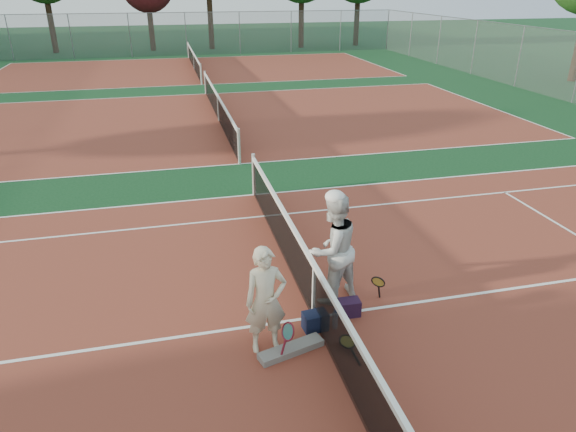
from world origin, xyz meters
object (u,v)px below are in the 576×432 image
(racket_red, at_px, (288,341))
(sports_bag_navy, at_px, (315,321))
(sports_bag_purple, at_px, (349,308))
(water_bottle, at_px, (335,320))
(player_a, at_px, (266,301))
(racket_spare, at_px, (347,343))
(net_main, at_px, (314,291))
(racket_black_held, at_px, (377,290))
(player_b, at_px, (333,249))

(racket_red, relative_size, sports_bag_navy, 1.52)
(racket_red, distance_m, sports_bag_purple, 1.45)
(racket_red, xyz_separation_m, water_bottle, (0.88, 0.49, -0.14))
(player_a, distance_m, sports_bag_navy, 1.12)
(racket_red, height_order, racket_spare, racket_red)
(net_main, relative_size, sports_bag_navy, 28.98)
(sports_bag_navy, height_order, sports_bag_purple, sports_bag_navy)
(net_main, relative_size, player_a, 6.52)
(net_main, height_order, water_bottle, net_main)
(racket_spare, bearing_deg, water_bottle, -0.39)
(player_a, distance_m, racket_spare, 1.44)
(player_a, height_order, racket_black_held, player_a)
(racket_spare, relative_size, sports_bag_purple, 1.72)
(racket_spare, relative_size, water_bottle, 1.99)
(player_a, bearing_deg, racket_red, -46.43)
(racket_spare, bearing_deg, sports_bag_navy, 29.00)
(player_b, relative_size, racket_spare, 3.26)
(sports_bag_purple, relative_size, water_bottle, 1.16)
(sports_bag_navy, relative_size, water_bottle, 1.26)
(racket_red, bearing_deg, sports_bag_purple, 3.54)
(racket_spare, height_order, water_bottle, water_bottle)
(player_b, height_order, water_bottle, player_b)
(net_main, height_order, racket_red, net_main)
(player_b, xyz_separation_m, sports_bag_navy, (-0.51, -0.77, -0.83))
(player_b, distance_m, sports_bag_purple, 1.00)
(net_main, distance_m, racket_spare, 0.98)
(player_b, xyz_separation_m, water_bottle, (-0.20, -0.82, -0.83))
(racket_black_held, bearing_deg, racket_spare, -3.49)
(sports_bag_navy, distance_m, sports_bag_purple, 0.69)
(player_b, relative_size, sports_bag_purple, 5.62)
(racket_black_held, distance_m, sports_bag_purple, 0.62)
(net_main, height_order, sports_bag_navy, net_main)
(water_bottle, bearing_deg, racket_black_held, 28.06)
(player_b, bearing_deg, sports_bag_purple, 81.44)
(water_bottle, bearing_deg, racket_red, -151.11)
(sports_bag_purple, height_order, water_bottle, water_bottle)
(racket_spare, distance_m, sports_bag_purple, 0.82)
(net_main, height_order, player_a, player_a)
(racket_red, bearing_deg, water_bottle, 0.07)
(sports_bag_purple, distance_m, water_bottle, 0.44)
(racket_spare, height_order, sports_bag_navy, sports_bag_navy)
(net_main, bearing_deg, player_a, -147.59)
(net_main, xyz_separation_m, sports_bag_purple, (0.60, -0.06, -0.37))
(sports_bag_purple, bearing_deg, net_main, 174.63)
(water_bottle, bearing_deg, sports_bag_navy, 171.00)
(player_a, height_order, sports_bag_navy, player_a)
(player_a, bearing_deg, racket_spare, -13.13)
(racket_black_held, bearing_deg, racket_red, -22.73)
(racket_red, distance_m, racket_black_held, 2.04)
(net_main, bearing_deg, sports_bag_navy, -100.56)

